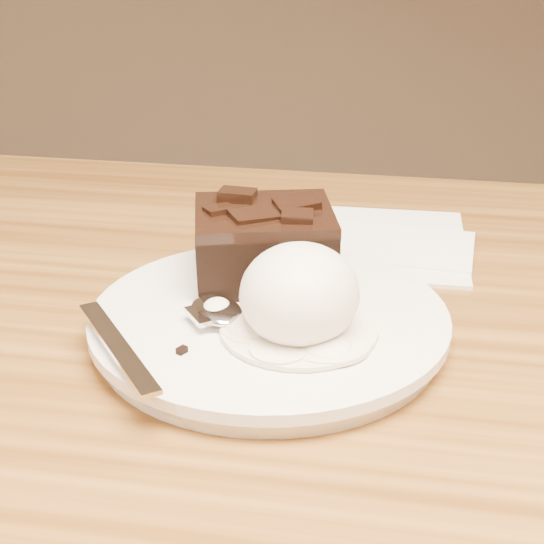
% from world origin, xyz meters
% --- Properties ---
extents(plate, '(0.22, 0.22, 0.02)m').
position_xyz_m(plate, '(-0.05, 0.06, 0.76)').
color(plate, white).
rests_on(plate, dining_table).
extents(brownie, '(0.11, 0.10, 0.04)m').
position_xyz_m(brownie, '(-0.07, 0.11, 0.79)').
color(brownie, black).
rests_on(brownie, plate).
extents(ice_cream_scoop, '(0.07, 0.07, 0.06)m').
position_xyz_m(ice_cream_scoop, '(-0.03, 0.04, 0.79)').
color(ice_cream_scoop, white).
rests_on(ice_cream_scoop, plate).
extents(melt_puddle, '(0.09, 0.09, 0.00)m').
position_xyz_m(melt_puddle, '(-0.03, 0.04, 0.77)').
color(melt_puddle, white).
rests_on(melt_puddle, plate).
extents(spoon, '(0.13, 0.15, 0.01)m').
position_xyz_m(spoon, '(-0.08, 0.05, 0.77)').
color(spoon, silver).
rests_on(spoon, plate).
extents(napkin, '(0.15, 0.15, 0.01)m').
position_xyz_m(napkin, '(-0.00, 0.22, 0.75)').
color(napkin, white).
rests_on(napkin, dining_table).
extents(crumb_a, '(0.01, 0.01, 0.00)m').
position_xyz_m(crumb_a, '(-0.05, 0.03, 0.77)').
color(crumb_a, black).
rests_on(crumb_a, plate).
extents(crumb_b, '(0.01, 0.01, 0.00)m').
position_xyz_m(crumb_b, '(-0.07, 0.08, 0.77)').
color(crumb_b, black).
rests_on(crumb_b, plate).
extents(crumb_c, '(0.01, 0.01, 0.00)m').
position_xyz_m(crumb_c, '(-0.09, 0.00, 0.77)').
color(crumb_c, black).
rests_on(crumb_c, plate).
extents(crumb_d, '(0.01, 0.01, 0.00)m').
position_xyz_m(crumb_d, '(-0.03, 0.02, 0.77)').
color(crumb_d, black).
rests_on(crumb_d, plate).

